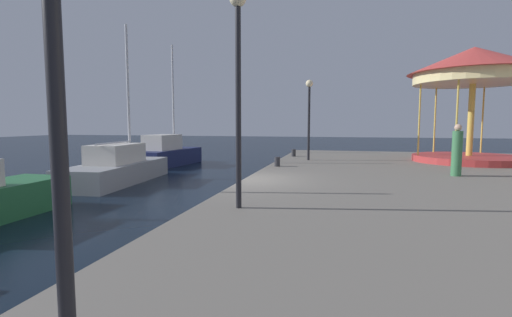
{
  "coord_description": "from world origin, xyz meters",
  "views": [
    {
      "loc": [
        3.2,
        -11.76,
        2.65
      ],
      "look_at": [
        -0.62,
        4.34,
        1.06
      ],
      "focal_mm": 26.01,
      "sensor_mm": 36.0,
      "label": 1
    }
  ],
  "objects_px": {
    "sailboat_navy": "(166,154)",
    "bollard_center": "(294,153)",
    "lamp_post_far_end": "(309,105)",
    "person_by_the_water": "(457,152)",
    "sailboat_grey": "(117,168)",
    "carousel": "(473,77)",
    "lamp_post_mid_promenade": "(238,62)",
    "bollard_north": "(277,162)"
  },
  "relations": [
    {
      "from": "sailboat_navy",
      "to": "lamp_post_far_end",
      "type": "xyz_separation_m",
      "value": [
        9.1,
        -2.61,
        2.8
      ]
    },
    {
      "from": "lamp_post_mid_promenade",
      "to": "lamp_post_far_end",
      "type": "relative_size",
      "value": 1.16
    },
    {
      "from": "sailboat_grey",
      "to": "bollard_north",
      "type": "bearing_deg",
      "value": 8.48
    },
    {
      "from": "bollard_north",
      "to": "person_by_the_water",
      "type": "height_order",
      "value": "person_by_the_water"
    },
    {
      "from": "sailboat_grey",
      "to": "lamp_post_mid_promenade",
      "type": "height_order",
      "value": "sailboat_grey"
    },
    {
      "from": "sailboat_grey",
      "to": "lamp_post_mid_promenade",
      "type": "bearing_deg",
      "value": -41.99
    },
    {
      "from": "person_by_the_water",
      "to": "bollard_north",
      "type": "bearing_deg",
      "value": 168.1
    },
    {
      "from": "lamp_post_far_end",
      "to": "bollard_north",
      "type": "xyz_separation_m",
      "value": [
        -1.05,
        -3.02,
        -2.54
      ]
    },
    {
      "from": "sailboat_grey",
      "to": "lamp_post_far_end",
      "type": "bearing_deg",
      "value": 26.71
    },
    {
      "from": "carousel",
      "to": "person_by_the_water",
      "type": "xyz_separation_m",
      "value": [
        -1.98,
        -5.32,
        -3.16
      ]
    },
    {
      "from": "sailboat_grey",
      "to": "carousel",
      "type": "distance_m",
      "value": 16.93
    },
    {
      "from": "carousel",
      "to": "sailboat_grey",
      "type": "bearing_deg",
      "value": -162.33
    },
    {
      "from": "sailboat_navy",
      "to": "lamp_post_far_end",
      "type": "bearing_deg",
      "value": -16.01
    },
    {
      "from": "sailboat_grey",
      "to": "person_by_the_water",
      "type": "distance_m",
      "value": 13.7
    },
    {
      "from": "person_by_the_water",
      "to": "carousel",
      "type": "bearing_deg",
      "value": 69.63
    },
    {
      "from": "sailboat_grey",
      "to": "carousel",
      "type": "relative_size",
      "value": 1.23
    },
    {
      "from": "sailboat_navy",
      "to": "person_by_the_water",
      "type": "relative_size",
      "value": 4.18
    },
    {
      "from": "sailboat_grey",
      "to": "carousel",
      "type": "xyz_separation_m",
      "value": [
        15.64,
        4.98,
        4.16
      ]
    },
    {
      "from": "bollard_north",
      "to": "lamp_post_mid_promenade",
      "type": "bearing_deg",
      "value": -86.03
    },
    {
      "from": "lamp_post_mid_promenade",
      "to": "person_by_the_water",
      "type": "relative_size",
      "value": 2.54
    },
    {
      "from": "person_by_the_water",
      "to": "lamp_post_far_end",
      "type": "bearing_deg",
      "value": 141.57
    },
    {
      "from": "lamp_post_mid_promenade",
      "to": "lamp_post_far_end",
      "type": "bearing_deg",
      "value": 87.38
    },
    {
      "from": "lamp_post_far_end",
      "to": "person_by_the_water",
      "type": "xyz_separation_m",
      "value": [
        5.57,
        -4.42,
        -1.89
      ]
    },
    {
      "from": "sailboat_grey",
      "to": "bollard_north",
      "type": "height_order",
      "value": "sailboat_grey"
    },
    {
      "from": "sailboat_navy",
      "to": "lamp_post_mid_promenade",
      "type": "xyz_separation_m",
      "value": [
        8.6,
        -13.52,
        3.18
      ]
    },
    {
      "from": "lamp_post_far_end",
      "to": "bollard_north",
      "type": "distance_m",
      "value": 4.09
    },
    {
      "from": "bollard_center",
      "to": "bollard_north",
      "type": "relative_size",
      "value": 1.0
    },
    {
      "from": "sailboat_grey",
      "to": "carousel",
      "type": "bearing_deg",
      "value": 17.67
    },
    {
      "from": "carousel",
      "to": "lamp_post_mid_promenade",
      "type": "xyz_separation_m",
      "value": [
        -8.04,
        -11.82,
        -0.89
      ]
    },
    {
      "from": "lamp_post_far_end",
      "to": "person_by_the_water",
      "type": "relative_size",
      "value": 2.19
    },
    {
      "from": "sailboat_navy",
      "to": "lamp_post_far_end",
      "type": "distance_m",
      "value": 9.87
    },
    {
      "from": "lamp_post_mid_promenade",
      "to": "lamp_post_far_end",
      "type": "xyz_separation_m",
      "value": [
        0.5,
        10.91,
        -0.38
      ]
    },
    {
      "from": "lamp_post_mid_promenade",
      "to": "bollard_center",
      "type": "relative_size",
      "value": 11.54
    },
    {
      "from": "bollard_center",
      "to": "person_by_the_water",
      "type": "distance_m",
      "value": 9.09
    },
    {
      "from": "carousel",
      "to": "lamp_post_mid_promenade",
      "type": "height_order",
      "value": "carousel"
    },
    {
      "from": "bollard_center",
      "to": "lamp_post_far_end",
      "type": "bearing_deg",
      "value": -61.73
    },
    {
      "from": "bollard_center",
      "to": "bollard_north",
      "type": "xyz_separation_m",
      "value": [
        -0.06,
        -4.86,
        0.0
      ]
    },
    {
      "from": "lamp_post_far_end",
      "to": "sailboat_grey",
      "type": "bearing_deg",
      "value": -153.29
    },
    {
      "from": "sailboat_navy",
      "to": "bollard_center",
      "type": "xyz_separation_m",
      "value": [
        8.1,
        -0.77,
        0.26
      ]
    },
    {
      "from": "sailboat_grey",
      "to": "bollard_center",
      "type": "height_order",
      "value": "sailboat_grey"
    },
    {
      "from": "lamp_post_mid_promenade",
      "to": "lamp_post_far_end",
      "type": "distance_m",
      "value": 10.93
    },
    {
      "from": "carousel",
      "to": "bollard_center",
      "type": "height_order",
      "value": "carousel"
    }
  ]
}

